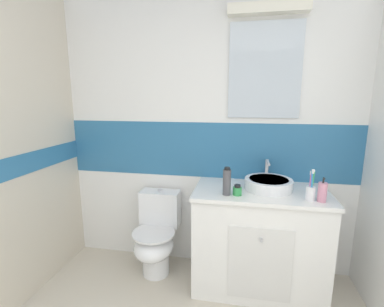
{
  "coord_description": "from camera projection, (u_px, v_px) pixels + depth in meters",
  "views": [
    {
      "loc": [
        0.32,
        0.01,
        1.56
      ],
      "look_at": [
        -0.05,
        1.98,
        1.15
      ],
      "focal_mm": 25.44,
      "sensor_mm": 36.0,
      "label": 1
    }
  ],
  "objects": [
    {
      "name": "wall_back_tiled",
      "position": [
        208.0,
        132.0,
        2.46
      ],
      "size": [
        3.2,
        0.2,
        2.5
      ],
      "color": "white",
      "rests_on": "ground_plane"
    },
    {
      "name": "soap_dispenser",
      "position": [
        322.0,
        192.0,
        1.9
      ],
      "size": [
        0.06,
        0.06,
        0.18
      ],
      "color": "pink",
      "rests_on": "vanity_cabinet"
    },
    {
      "name": "hair_gel_jar",
      "position": [
        237.0,
        190.0,
        2.03
      ],
      "size": [
        0.07,
        0.07,
        0.08
      ],
      "color": "green",
      "rests_on": "vanity_cabinet"
    },
    {
      "name": "toilet",
      "position": [
        156.0,
        236.0,
        2.44
      ],
      "size": [
        0.37,
        0.5,
        0.74
      ],
      "color": "white",
      "rests_on": "ground_plane"
    },
    {
      "name": "toothbrush_cup",
      "position": [
        311.0,
        192.0,
        1.92
      ],
      "size": [
        0.06,
        0.06,
        0.23
      ],
      "color": "white",
      "rests_on": "vanity_cabinet"
    },
    {
      "name": "sink_basin",
      "position": [
        268.0,
        183.0,
        2.16
      ],
      "size": [
        0.37,
        0.42,
        0.2
      ],
      "color": "white",
      "rests_on": "vanity_cabinet"
    },
    {
      "name": "shampoo_bottle_tall",
      "position": [
        227.0,
        182.0,
        2.02
      ],
      "size": [
        0.06,
        0.06,
        0.21
      ],
      "color": "#4C4C51",
      "rests_on": "vanity_cabinet"
    },
    {
      "name": "vanity_cabinet",
      "position": [
        258.0,
        239.0,
        2.24
      ],
      "size": [
        1.04,
        0.57,
        0.85
      ],
      "color": "white",
      "rests_on": "ground_plane"
    }
  ]
}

